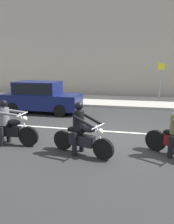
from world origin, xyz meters
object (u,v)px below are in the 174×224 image
(motorcycle_with_rider_gray, at_px, (8,126))
(parked_sedan_navy, at_px, (41,97))
(motorcycle_with_rider_black_leather, at_px, (82,134))
(street_sign_post, at_px, (160,78))

(motorcycle_with_rider_gray, height_order, parked_sedan_navy, parked_sedan_navy)
(motorcycle_with_rider_black_leather, relative_size, motorcycle_with_rider_gray, 0.94)
(motorcycle_with_rider_gray, relative_size, street_sign_post, 0.82)
(motorcycle_with_rider_black_leather, distance_m, motorcycle_with_rider_gray, 2.63)
(motorcycle_with_rider_gray, bearing_deg, parked_sedan_navy, 101.98)
(parked_sedan_navy, bearing_deg, motorcycle_with_rider_black_leather, -55.13)
(street_sign_post, bearing_deg, parked_sedan_navy, -143.11)
(parked_sedan_navy, bearing_deg, motorcycle_with_rider_gray, -78.02)
(street_sign_post, bearing_deg, motorcycle_with_rider_black_leather, -106.60)
(motorcycle_with_rider_black_leather, bearing_deg, motorcycle_with_rider_gray, 173.95)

